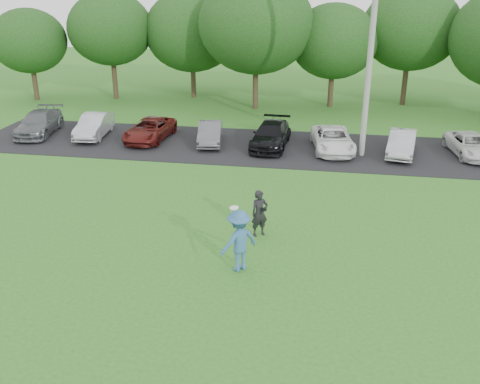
# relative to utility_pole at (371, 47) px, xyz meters

# --- Properties ---
(ground) EXTENTS (100.00, 100.00, 0.00)m
(ground) POSITION_rel_utility_pole_xyz_m (-4.71, -12.43, -5.33)
(ground) COLOR #28661D
(ground) RESTS_ON ground
(parking_lot) EXTENTS (32.00, 6.50, 0.03)m
(parking_lot) POSITION_rel_utility_pole_xyz_m (-4.71, 0.57, -5.32)
(parking_lot) COLOR black
(parking_lot) RESTS_ON ground
(utility_pole) EXTENTS (0.28, 0.28, 10.67)m
(utility_pole) POSITION_rel_utility_pole_xyz_m (0.00, 0.00, 0.00)
(utility_pole) COLOR gray
(utility_pole) RESTS_ON ground
(frisbee_player) EXTENTS (1.43, 1.43, 2.19)m
(frisbee_player) POSITION_rel_utility_pole_xyz_m (-4.22, -12.06, -4.34)
(frisbee_player) COLOR #346592
(frisbee_player) RESTS_ON ground
(camera_bystander) EXTENTS (0.73, 0.66, 1.67)m
(camera_bystander) POSITION_rel_utility_pole_xyz_m (-3.91, -9.62, -4.50)
(camera_bystander) COLOR black
(camera_bystander) RESTS_ON ground
(parked_cars) EXTENTS (28.81, 5.04, 1.26)m
(parked_cars) POSITION_rel_utility_pole_xyz_m (-4.25, 0.66, -4.71)
(parked_cars) COLOR #595C61
(parked_cars) RESTS_ON parking_lot
(tree_row) EXTENTS (42.39, 9.85, 8.64)m
(tree_row) POSITION_rel_utility_pole_xyz_m (-3.20, 10.33, -0.43)
(tree_row) COLOR #38281C
(tree_row) RESTS_ON ground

